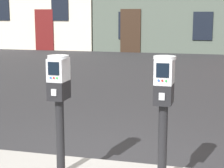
{
  "coord_description": "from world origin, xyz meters",
  "views": [
    {
      "loc": [
        1.16,
        -3.88,
        1.83
      ],
      "look_at": [
        0.22,
        -0.21,
        1.13
      ],
      "focal_mm": 60.62,
      "sensor_mm": 36.0,
      "label": 1
    }
  ],
  "objects": [
    {
      "name": "parking_meter_twin_adjacent",
      "position": [
        0.76,
        -0.31,
        1.04
      ],
      "size": [
        0.22,
        0.26,
        1.31
      ],
      "rotation": [
        0.0,
        0.0,
        -1.6
      ],
      "color": "black",
      "rests_on": "sidewalk_slab"
    },
    {
      "name": "parking_meter_near_kerb",
      "position": [
        -0.32,
        -0.31,
        1.02
      ],
      "size": [
        0.22,
        0.26,
        1.28
      ],
      "rotation": [
        0.0,
        0.0,
        -1.6
      ],
      "color": "black",
      "rests_on": "sidewalk_slab"
    }
  ]
}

